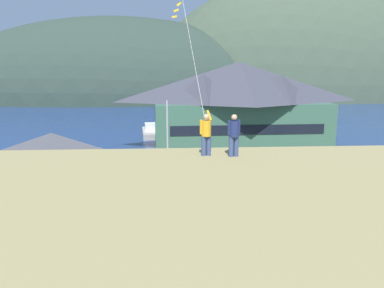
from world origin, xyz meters
TOP-DOWN VIEW (x-y plane):
  - ground_plane at (0.00, 0.00)m, footprint 600.00×600.00m
  - parking_lot_pad at (0.00, 5.00)m, footprint 40.00×20.00m
  - bay_water at (0.00, 60.00)m, footprint 360.00×84.00m
  - far_hill_west_ridge at (-19.96, 115.80)m, footprint 130.01×65.49m
  - far_hill_east_peak at (46.82, 121.11)m, footprint 112.50×65.10m
  - far_hill_center_saddle at (69.20, 118.67)m, footprint 111.72×51.24m
  - harbor_lodge at (7.47, 22.96)m, footprint 22.66×12.84m
  - storage_shed_near_lot at (-10.10, 4.28)m, footprint 6.83×5.05m
  - wharf_dock at (-0.72, 34.66)m, footprint 3.20×10.16m
  - moored_boat_wharfside at (-4.21, 33.64)m, footprint 2.95×7.39m
  - parked_car_lone_by_shed at (13.51, 0.48)m, footprint 4.22×2.09m
  - parked_car_front_row_silver at (-4.28, 1.62)m, footprint 4.21×2.08m
  - parked_car_corner_spot at (7.74, 0.95)m, footprint 4.23×2.11m
  - parked_car_mid_row_near at (15.34, 6.62)m, footprint 4.28×2.21m
  - parked_car_back_row_left at (2.73, 0.25)m, footprint 4.27×2.19m
  - parking_light_pole at (-1.52, 10.55)m, footprint 0.24×0.78m
  - person_kite_flyer at (0.11, -8.41)m, footprint 0.52×0.69m
  - person_companion at (1.23, -8.65)m, footprint 0.54×0.40m

SIDE VIEW (x-z plane):
  - ground_plane at x=0.00m, z-range 0.00..0.00m
  - far_hill_west_ridge at x=-19.96m, z-range -29.21..29.21m
  - far_hill_east_peak at x=46.82m, z-range -44.05..44.05m
  - far_hill_center_saddle at x=69.20m, z-range -31.16..31.16m
  - bay_water at x=0.00m, z-range 0.00..0.03m
  - parking_lot_pad at x=0.00m, z-range 0.00..0.10m
  - wharf_dock at x=-0.72m, z-range 0.00..0.70m
  - moored_boat_wharfside at x=-4.21m, z-range -0.36..1.80m
  - parked_car_lone_by_shed at x=13.51m, z-range 0.15..1.97m
  - parked_car_front_row_silver at x=-4.28m, z-range 0.15..1.97m
  - parked_car_corner_spot at x=7.74m, z-range 0.15..1.97m
  - parked_car_mid_row_near at x=15.34m, z-range 0.15..1.97m
  - parked_car_back_row_left at x=2.73m, z-range 0.15..1.97m
  - storage_shed_near_lot at x=-10.10m, z-range 0.10..5.51m
  - parking_light_pole at x=-1.52m, z-range 0.64..7.86m
  - harbor_lodge at x=7.47m, z-range 0.39..11.49m
  - person_companion at x=1.23m, z-range 6.47..8.21m
  - person_kite_flyer at x=0.11m, z-range 6.43..8.28m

